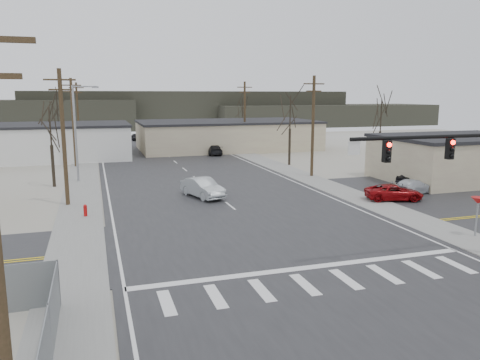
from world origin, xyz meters
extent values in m
plane|color=#B8B9B4|center=(0.00, 0.00, 0.00)|extent=(140.00, 140.00, 0.00)
cube|color=#252528|center=(0.00, 15.00, 0.02)|extent=(18.00, 110.00, 0.05)
cube|color=#252528|center=(0.00, 0.00, 0.02)|extent=(90.00, 10.00, 0.04)
cube|color=#252528|center=(20.00, 6.00, 0.02)|extent=(18.00, 20.00, 0.03)
cube|color=gray|center=(-10.60, 20.00, 0.03)|extent=(3.00, 90.00, 0.06)
cube|color=gray|center=(10.60, 20.00, 0.03)|extent=(3.00, 90.00, 0.06)
cylinder|color=black|center=(5.60, -6.20, 6.20)|extent=(8.40, 0.18, 0.18)
cube|color=black|center=(6.80, -6.20, 5.60)|extent=(0.32, 0.30, 1.00)
cube|color=black|center=(3.30, -6.20, 5.60)|extent=(0.32, 0.30, 1.00)
sphere|color=#FF0C05|center=(6.80, -6.37, 5.92)|extent=(0.22, 0.22, 0.22)
sphere|color=#FF0C05|center=(3.30, -6.37, 5.92)|extent=(0.22, 0.22, 0.22)
cube|color=silver|center=(1.60, -6.20, 5.80)|extent=(0.60, 0.04, 0.60)
cylinder|color=#A50C0C|center=(-10.20, 8.00, 0.35)|extent=(0.24, 0.24, 0.70)
sphere|color=#A50C0C|center=(-10.20, 8.00, 0.75)|extent=(0.24, 0.24, 0.24)
cylinder|color=gray|center=(11.50, -3.50, 1.05)|extent=(0.10, 0.10, 2.10)
cone|color=#A50C0C|center=(11.50, -3.50, 2.15)|extent=(0.80, 0.80, 0.40)
cube|color=silver|center=(-16.00, 40.00, 2.10)|extent=(22.00, 12.00, 4.20)
cube|color=black|center=(-16.00, 40.00, 4.35)|extent=(22.30, 12.30, 0.30)
cube|color=#BCB490|center=(10.00, 44.00, 2.00)|extent=(26.00, 14.00, 4.00)
cube|color=black|center=(10.00, 44.00, 4.15)|extent=(26.30, 14.30, 0.30)
cube|color=#BCB490|center=(24.00, 12.00, 2.00)|extent=(14.00, 10.00, 4.00)
cube|color=black|center=(24.00, 12.00, 4.15)|extent=(14.30, 10.30, 0.30)
cylinder|color=#44311F|center=(-11.50, 12.00, 5.00)|extent=(0.30, 0.30, 10.00)
cube|color=#44311F|center=(-11.50, 12.00, 9.20)|extent=(2.20, 0.12, 0.12)
cube|color=#44311F|center=(-11.50, 12.00, 8.50)|extent=(1.60, 0.12, 0.12)
cylinder|color=#44311F|center=(-11.50, 32.00, 5.00)|extent=(0.30, 0.30, 10.00)
cube|color=#44311F|center=(-11.50, 32.00, 9.20)|extent=(2.20, 0.12, 0.12)
cube|color=#44311F|center=(-11.50, 32.00, 8.50)|extent=(1.60, 0.12, 0.12)
cylinder|color=#44311F|center=(-11.50, 52.00, 5.00)|extent=(0.30, 0.30, 10.00)
cube|color=#44311F|center=(-11.50, 52.00, 9.20)|extent=(2.20, 0.12, 0.12)
cube|color=#44311F|center=(-11.50, 52.00, 8.50)|extent=(1.60, 0.12, 0.12)
cylinder|color=#44311F|center=(11.50, 18.00, 5.00)|extent=(0.30, 0.30, 10.00)
cube|color=#44311F|center=(11.50, 18.00, 9.20)|extent=(2.20, 0.12, 0.12)
cube|color=#44311F|center=(11.50, 18.00, 8.50)|extent=(1.60, 0.12, 0.12)
cylinder|color=#44311F|center=(11.50, 40.00, 5.00)|extent=(0.30, 0.30, 10.00)
cube|color=#44311F|center=(11.50, 40.00, 9.20)|extent=(2.20, 0.12, 0.12)
cube|color=#44311F|center=(11.50, 40.00, 8.50)|extent=(1.60, 0.12, 0.12)
cylinder|color=gray|center=(-11.00, 22.00, 4.50)|extent=(0.20, 0.20, 9.00)
cylinder|color=gray|center=(-10.00, 22.00, 8.90)|extent=(2.00, 0.12, 0.12)
cube|color=gray|center=(-9.00, 22.00, 8.85)|extent=(0.60, 0.25, 0.18)
cylinder|color=#2E261C|center=(-13.00, 20.00, 1.88)|extent=(0.28, 0.28, 3.75)
cylinder|color=#2E261C|center=(-13.00, 20.00, 5.25)|extent=(0.14, 0.14, 3.75)
cylinder|color=#2E261C|center=(12.50, 26.00, 2.12)|extent=(0.28, 0.28, 4.25)
cylinder|color=#2E261C|center=(12.50, 26.00, 5.95)|extent=(0.14, 0.14, 4.25)
cylinder|color=#2E261C|center=(-14.00, 46.00, 2.25)|extent=(0.28, 0.28, 4.50)
cylinder|color=#2E261C|center=(-14.00, 46.00, 6.30)|extent=(0.14, 0.14, 4.50)
cylinder|color=#2E261C|center=(15.00, 52.00, 2.00)|extent=(0.28, 0.28, 4.00)
cylinder|color=#2E261C|center=(15.00, 52.00, 5.60)|extent=(0.14, 0.14, 4.00)
cylinder|color=#2E261C|center=(22.00, 22.00, 2.00)|extent=(0.28, 0.28, 4.00)
cylinder|color=#2E261C|center=(22.00, 22.00, 5.60)|extent=(0.14, 0.14, 4.00)
cube|color=#333026|center=(15.00, 96.00, 4.50)|extent=(80.00, 18.00, 9.00)
cube|color=#333026|center=(50.00, 90.00, 2.75)|extent=(60.00, 18.00, 5.50)
imported|color=#959B9E|center=(-1.27, 11.53, 0.82)|extent=(2.97, 4.96, 1.54)
imported|color=black|center=(6.31, 37.59, 0.72)|extent=(2.39, 4.81, 1.34)
imported|color=black|center=(-2.08, 61.78, 0.66)|extent=(1.65, 3.69, 1.23)
imported|color=maroon|center=(12.73, 6.04, 0.65)|extent=(4.79, 3.14, 1.22)
imported|color=black|center=(18.33, 10.95, 0.70)|extent=(4.21, 2.83, 1.33)
imported|color=black|center=(21.13, 9.95, 0.77)|extent=(4.62, 2.10, 1.47)
imported|color=silver|center=(15.53, 7.48, 0.66)|extent=(4.65, 3.34, 1.25)
camera|label=1|loc=(-9.41, -24.37, 8.14)|focal=35.00mm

